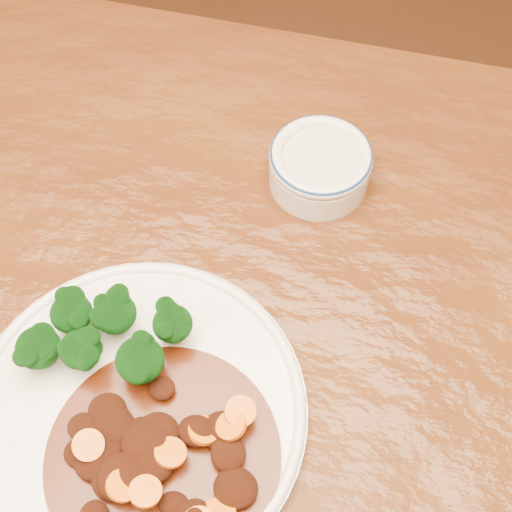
# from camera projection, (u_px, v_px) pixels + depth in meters

# --- Properties ---
(dining_table) EXTENTS (1.51, 0.91, 0.75)m
(dining_table) POSITION_uv_depth(u_px,v_px,m) (198.00, 386.00, 0.74)
(dining_table) COLOR #4E2C0D
(dining_table) RESTS_ON ground
(dinner_plate) EXTENTS (0.30, 0.30, 0.02)m
(dinner_plate) POSITION_uv_depth(u_px,v_px,m) (137.00, 412.00, 0.63)
(dinner_plate) COLOR white
(dinner_plate) RESTS_ON dining_table
(broccoli_florets) EXTENTS (0.15, 0.09, 0.05)m
(broccoli_florets) POSITION_uv_depth(u_px,v_px,m) (103.00, 336.00, 0.63)
(broccoli_florets) COLOR #74984E
(broccoli_florets) RESTS_ON dinner_plate
(mince_stew) EXTENTS (0.20, 0.20, 0.04)m
(mince_stew) POSITION_uv_depth(u_px,v_px,m) (153.00, 457.00, 0.60)
(mince_stew) COLOR #451507
(mince_stew) RESTS_ON dinner_plate
(dip_bowl) EXTENTS (0.11, 0.11, 0.05)m
(dip_bowl) POSITION_uv_depth(u_px,v_px,m) (320.00, 165.00, 0.75)
(dip_bowl) COLOR silver
(dip_bowl) RESTS_ON dining_table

